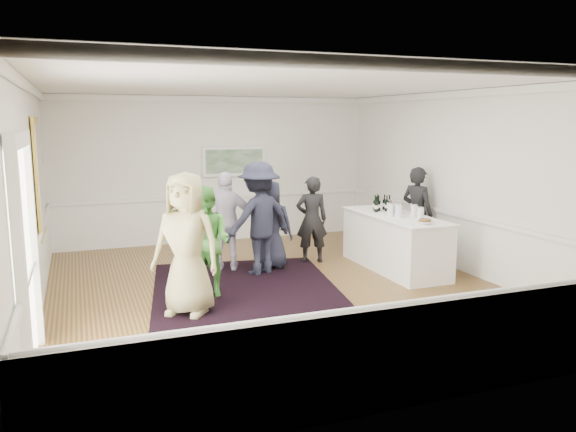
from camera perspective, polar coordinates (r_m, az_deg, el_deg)
name	(u,v)px	position (r m, az deg, el deg)	size (l,w,h in m)	color
floor	(277,289)	(9.08, -1.14, -7.42)	(8.00, 8.00, 0.00)	brown
ceiling	(276,85)	(8.70, -1.21, 13.17)	(7.00, 8.00, 0.02)	white
wall_left	(31,201)	(8.28, -24.67, 1.37)	(0.02, 8.00, 3.20)	white
wall_right	(462,182)	(10.44, 17.27, 3.36)	(0.02, 8.00, 3.20)	white
wall_back	(216,170)	(12.57, -7.30, 4.70)	(7.00, 0.02, 3.20)	white
wall_front	(425,240)	(5.20, 13.73, -2.43)	(7.00, 0.02, 3.20)	white
wainscoting	(277,259)	(8.95, -1.15, -4.36)	(7.00, 8.00, 1.00)	white
mirror	(39,177)	(9.54, -23.97, 3.62)	(0.05, 1.25, 1.85)	gold
doorway	(25,243)	(6.43, -25.16, -2.45)	(0.10, 1.78, 2.56)	white
landscape_painting	(234,161)	(12.60, -5.48, 5.57)	(1.44, 0.06, 0.66)	white
area_rug	(246,290)	(9.01, -4.27, -7.52)	(2.89, 3.79, 0.02)	black
serving_table	(395,242)	(10.34, 10.79, -2.61)	(0.93, 2.46, 1.00)	white
bartender	(417,213)	(11.09, 12.98, 0.25)	(0.66, 0.43, 1.81)	black
guest_tan	(186,244)	(7.83, -10.31, -2.83)	(0.97, 0.63, 1.99)	tan
guest_green	(206,242)	(8.63, -8.30, -2.61)	(0.83, 0.64, 1.70)	#52AA44
guest_lilac	(227,222)	(10.07, -6.23, -0.56)	(1.05, 0.44, 1.78)	silver
guest_dark_a	(259,219)	(9.78, -2.95, -0.26)	(1.27, 0.73, 1.97)	#1F2134
guest_dark_b	(312,220)	(10.61, 2.42, -0.36)	(0.60, 0.39, 1.65)	black
guest_navy	(271,225)	(10.18, -1.78, -0.89)	(0.79, 0.51, 1.61)	#1F2134
wine_bottles	(381,202)	(10.67, 9.45, 1.37)	(0.42, 0.34, 0.31)	black
juice_pitchers	(406,211)	(9.95, 11.87, 0.49)	(0.44, 0.66, 0.24)	#7CAD3E
ice_bucket	(396,207)	(10.39, 10.87, 0.88)	(0.26, 0.26, 0.24)	silver
nut_bowl	(425,222)	(9.45, 13.74, -0.56)	(0.25, 0.25, 0.07)	white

